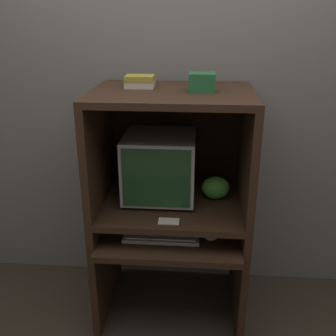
{
  "coord_description": "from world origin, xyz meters",
  "views": [
    {
      "loc": [
        0.14,
        -1.74,
        1.78
      ],
      "look_at": [
        -0.02,
        0.32,
        0.96
      ],
      "focal_mm": 42.0,
      "sensor_mm": 36.0,
      "label": 1
    }
  ],
  "objects_px": {
    "book_stack": "(140,82)",
    "mouse": "(211,237)",
    "storage_box": "(202,82)",
    "crt_monitor": "(160,166)",
    "keyboard": "(162,235)",
    "snack_bag": "(216,188)"
  },
  "relations": [
    {
      "from": "snack_bag",
      "to": "book_stack",
      "type": "height_order",
      "value": "book_stack"
    },
    {
      "from": "crt_monitor",
      "to": "storage_box",
      "type": "distance_m",
      "value": 0.55
    },
    {
      "from": "mouse",
      "to": "storage_box",
      "type": "xyz_separation_m",
      "value": [
        -0.08,
        0.16,
        0.83
      ]
    },
    {
      "from": "crt_monitor",
      "to": "book_stack",
      "type": "xyz_separation_m",
      "value": [
        -0.11,
        0.02,
        0.48
      ]
    },
    {
      "from": "crt_monitor",
      "to": "mouse",
      "type": "relative_size",
      "value": 5.84
    },
    {
      "from": "crt_monitor",
      "to": "snack_bag",
      "type": "distance_m",
      "value": 0.36
    },
    {
      "from": "keyboard",
      "to": "snack_bag",
      "type": "height_order",
      "value": "snack_bag"
    },
    {
      "from": "book_stack",
      "to": "mouse",
      "type": "bearing_deg",
      "value": -30.66
    },
    {
      "from": "storage_box",
      "to": "mouse",
      "type": "bearing_deg",
      "value": -64.68
    },
    {
      "from": "snack_bag",
      "to": "book_stack",
      "type": "relative_size",
      "value": 1.05
    },
    {
      "from": "mouse",
      "to": "book_stack",
      "type": "relative_size",
      "value": 0.45
    },
    {
      "from": "book_stack",
      "to": "storage_box",
      "type": "relative_size",
      "value": 1.15
    },
    {
      "from": "crt_monitor",
      "to": "keyboard",
      "type": "bearing_deg",
      "value": -82.48
    },
    {
      "from": "keyboard",
      "to": "book_stack",
      "type": "distance_m",
      "value": 0.86
    },
    {
      "from": "keyboard",
      "to": "book_stack",
      "type": "bearing_deg",
      "value": 119.79
    },
    {
      "from": "crt_monitor",
      "to": "storage_box",
      "type": "height_order",
      "value": "storage_box"
    },
    {
      "from": "crt_monitor",
      "to": "mouse",
      "type": "height_order",
      "value": "crt_monitor"
    },
    {
      "from": "keyboard",
      "to": "crt_monitor",
      "type": "bearing_deg",
      "value": 97.52
    },
    {
      "from": "crt_monitor",
      "to": "storage_box",
      "type": "bearing_deg",
      "value": -16.25
    },
    {
      "from": "crt_monitor",
      "to": "snack_bag",
      "type": "bearing_deg",
      "value": 1.79
    },
    {
      "from": "mouse",
      "to": "storage_box",
      "type": "distance_m",
      "value": 0.85
    },
    {
      "from": "mouse",
      "to": "book_stack",
      "type": "distance_m",
      "value": 0.94
    }
  ]
}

